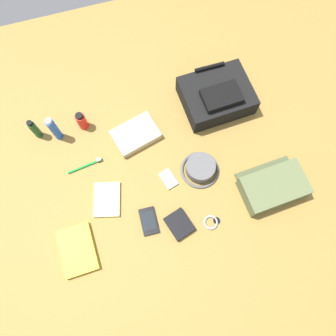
# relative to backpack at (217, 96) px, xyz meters

# --- Properties ---
(ground_plane) EXTENTS (2.64, 2.02, 0.02)m
(ground_plane) POSITION_rel_backpack_xyz_m (-0.31, -0.27, -0.07)
(ground_plane) COLOR olive
(ground_plane) RESTS_ON ground
(backpack) EXTENTS (0.32, 0.26, 0.13)m
(backpack) POSITION_rel_backpack_xyz_m (0.00, 0.00, 0.00)
(backpack) COLOR black
(backpack) RESTS_ON ground_plane
(toiletry_pouch) EXTENTS (0.28, 0.21, 0.08)m
(toiletry_pouch) POSITION_rel_backpack_xyz_m (0.09, -0.48, -0.02)
(toiletry_pouch) COLOR #56603D
(toiletry_pouch) RESTS_ON ground_plane
(bucket_hat) EXTENTS (0.17, 0.17, 0.06)m
(bucket_hat) POSITION_rel_backpack_xyz_m (-0.18, -0.31, -0.03)
(bucket_hat) COLOR #545454
(bucket_hat) RESTS_ON ground_plane
(shampoo_bottle) EXTENTS (0.03, 0.03, 0.13)m
(shampoo_bottle) POSITION_rel_backpack_xyz_m (-0.83, 0.07, 0.01)
(shampoo_bottle) COLOR #19471E
(shampoo_bottle) RESTS_ON ground_plane
(deodorant_spray) EXTENTS (0.03, 0.03, 0.16)m
(deodorant_spray) POSITION_rel_backpack_xyz_m (-0.74, 0.04, 0.02)
(deodorant_spray) COLOR blue
(deodorant_spray) RESTS_ON ground_plane
(sunscreen_spray) EXTENTS (0.04, 0.04, 0.10)m
(sunscreen_spray) POSITION_rel_backpack_xyz_m (-0.62, 0.05, -0.01)
(sunscreen_spray) COLOR red
(sunscreen_spray) RESTS_ON ground_plane
(paperback_novel) EXTENTS (0.14, 0.20, 0.02)m
(paperback_novel) POSITION_rel_backpack_xyz_m (-0.77, -0.49, -0.04)
(paperback_novel) COLOR yellow
(paperback_novel) RESTS_ON ground_plane
(cell_phone) EXTENTS (0.07, 0.12, 0.01)m
(cell_phone) POSITION_rel_backpack_xyz_m (-0.46, -0.46, -0.05)
(cell_phone) COLOR black
(cell_phone) RESTS_ON ground_plane
(media_player) EXTENTS (0.07, 0.09, 0.01)m
(media_player) POSITION_rel_backpack_xyz_m (-0.32, -0.31, -0.05)
(media_player) COLOR #B7B7BC
(media_player) RESTS_ON ground_plane
(wristwatch) EXTENTS (0.07, 0.06, 0.01)m
(wristwatch) POSITION_rel_backpack_xyz_m (-0.21, -0.54, -0.05)
(wristwatch) COLOR #99999E
(wristwatch) RESTS_ON ground_plane
(toothbrush) EXTENTS (0.16, 0.03, 0.02)m
(toothbrush) POSITION_rel_backpack_xyz_m (-0.65, -0.14, -0.05)
(toothbrush) COLOR #198C33
(toothbrush) RESTS_ON ground_plane
(wallet) EXTENTS (0.12, 0.13, 0.02)m
(wallet) POSITION_rel_backpack_xyz_m (-0.34, -0.51, -0.04)
(wallet) COLOR black
(wallet) RESTS_ON ground_plane
(notepad) EXTENTS (0.14, 0.17, 0.02)m
(notepad) POSITION_rel_backpack_xyz_m (-0.60, -0.32, -0.05)
(notepad) COLOR beige
(notepad) RESTS_ON ground_plane
(folded_towel) EXTENTS (0.23, 0.19, 0.04)m
(folded_towel) POSITION_rel_backpack_xyz_m (-0.41, -0.07, -0.04)
(folded_towel) COLOR #C6B289
(folded_towel) RESTS_ON ground_plane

